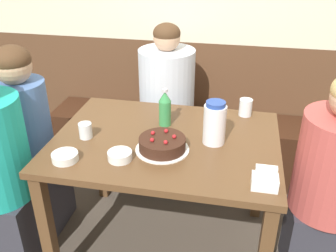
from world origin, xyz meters
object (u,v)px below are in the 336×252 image
(glass_water_tall, at_px, (85,130))
(bowl_soup_white, at_px, (65,157))
(birthday_cake, at_px, (162,144))
(bowl_rice_small, at_px, (120,156))
(person_teal_shirt, at_px, (167,108))
(person_dark_striped, at_px, (332,186))
(bench_seat, at_px, (188,144))
(glass_tumbler_short, at_px, (246,107))
(soju_bottle, at_px, (165,108))
(napkin_holder, at_px, (265,180))
(person_pale_blue_shirt, at_px, (29,148))
(water_pitcher, at_px, (215,123))

(glass_water_tall, bearing_deg, bowl_soup_white, -92.75)
(birthday_cake, height_order, glass_water_tall, birthday_cake)
(bowl_rice_small, bearing_deg, person_teal_shirt, 87.87)
(person_teal_shirt, height_order, person_dark_striped, person_teal_shirt)
(bench_seat, relative_size, bowl_soup_white, 16.85)
(bench_seat, bearing_deg, glass_water_tall, -114.57)
(bowl_soup_white, bearing_deg, birthday_cake, 23.07)
(bowl_rice_small, xyz_separation_m, glass_tumbler_short, (0.57, 0.60, 0.03))
(person_dark_striped, bearing_deg, soju_bottle, -11.97)
(napkin_holder, distance_m, glass_water_tall, 0.93)
(birthday_cake, bearing_deg, napkin_holder, -23.34)
(person_teal_shirt, bearing_deg, person_pale_blue_shirt, -47.72)
(water_pitcher, height_order, glass_tumbler_short, water_pitcher)
(bench_seat, height_order, water_pitcher, water_pitcher)
(bowl_soup_white, distance_m, glass_water_tall, 0.23)
(water_pitcher, height_order, person_dark_striped, person_dark_striped)
(bench_seat, xyz_separation_m, bowl_rice_small, (-0.17, -1.06, 0.53))
(soju_bottle, height_order, person_dark_striped, person_dark_striped)
(bench_seat, distance_m, birthday_cake, 1.08)
(birthday_cake, height_order, person_pale_blue_shirt, person_pale_blue_shirt)
(bowl_soup_white, relative_size, glass_water_tall, 1.53)
(water_pitcher, xyz_separation_m, glass_tumbler_short, (0.15, 0.35, -0.06))
(bench_seat, xyz_separation_m, water_pitcher, (0.25, -0.81, 0.62))
(bowl_rice_small, distance_m, person_teal_shirt, 0.94)
(glass_water_tall, height_order, person_teal_shirt, person_teal_shirt)
(napkin_holder, bearing_deg, soju_bottle, 138.00)
(person_pale_blue_shirt, bearing_deg, soju_bottle, 7.47)
(bowl_soup_white, distance_m, bowl_rice_small, 0.26)
(napkin_holder, bearing_deg, glass_tumbler_short, 97.81)
(bench_seat, relative_size, person_dark_striped, 1.80)
(napkin_holder, height_order, person_dark_striped, person_dark_striped)
(water_pitcher, distance_m, bowl_soup_white, 0.74)
(soju_bottle, xyz_separation_m, glass_tumbler_short, (0.43, 0.21, -0.05))
(bowl_soup_white, bearing_deg, person_dark_striped, 11.71)
(water_pitcher, height_order, bowl_soup_white, water_pitcher)
(water_pitcher, xyz_separation_m, soju_bottle, (-0.28, 0.14, -0.01))
(person_teal_shirt, bearing_deg, water_pitcher, 29.55)
(soju_bottle, distance_m, bowl_soup_white, 0.60)
(soju_bottle, height_order, bowl_soup_white, soju_bottle)
(person_pale_blue_shirt, bearing_deg, bowl_soup_white, -39.16)
(napkin_holder, distance_m, person_dark_striped, 0.49)
(bench_seat, xyz_separation_m, bowl_soup_white, (-0.42, -1.12, 0.53))
(birthday_cake, relative_size, water_pitcher, 1.18)
(bowl_soup_white, distance_m, glass_tumbler_short, 1.05)
(birthday_cake, bearing_deg, glass_water_tall, 174.07)
(bowl_soup_white, relative_size, person_dark_striped, 0.11)
(birthday_cake, xyz_separation_m, glass_water_tall, (-0.42, 0.04, 0.01))
(bowl_soup_white, xyz_separation_m, bowl_rice_small, (0.25, 0.06, 0.00))
(water_pitcher, bearing_deg, person_teal_shirt, 119.55)
(person_dark_striped, bearing_deg, person_teal_shirt, -36.42)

